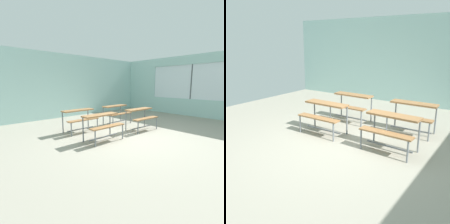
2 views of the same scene
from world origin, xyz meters
TOP-DOWN VIEW (x-y plane):
  - ground at (0.00, 0.00)m, footprint 10.00×9.00m
  - wall_back at (0.00, 4.50)m, footprint 10.00×0.12m
  - wall_right at (5.00, -0.13)m, footprint 0.12×9.00m
  - desk_bench_r0c0 at (-0.73, 0.44)m, footprint 1.10×0.59m
  - desk_bench_r0c1 at (0.98, 0.42)m, footprint 1.12×0.63m
  - desk_bench_r1c0 at (-0.73, 1.65)m, footprint 1.10×0.59m
  - desk_bench_r1c1 at (0.99, 1.66)m, footprint 1.11×0.61m

SIDE VIEW (x-z plane):
  - ground at x=0.00m, z-range -0.05..0.00m
  - desk_bench_r0c0 at x=-0.73m, z-range 0.19..0.93m
  - desk_bench_r0c1 at x=0.98m, z-range 0.19..0.93m
  - desk_bench_r1c0 at x=-0.73m, z-range 0.19..0.93m
  - desk_bench_r1c1 at x=0.99m, z-range 0.19..0.93m
  - wall_right at x=5.00m, z-range -0.05..2.95m
  - wall_back at x=0.00m, z-range 0.00..3.00m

